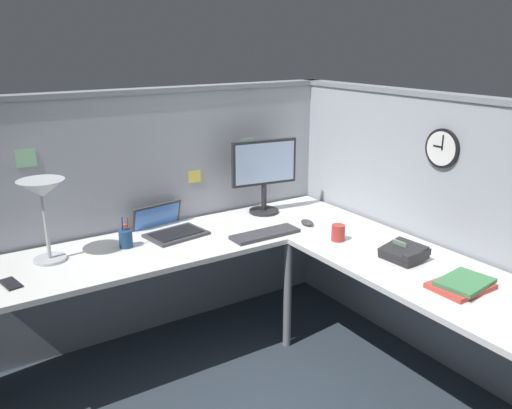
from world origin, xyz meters
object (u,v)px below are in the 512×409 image
Objects in this scene: cell_phone at (11,284)px; book_stack at (462,284)px; keyboard at (265,234)px; computer_mouse at (307,223)px; laptop at (168,228)px; pen_cup at (126,238)px; office_phone at (405,253)px; wall_clock at (443,148)px; coffee_mug at (338,233)px; desk_lamp_dome at (42,195)px; monitor at (264,171)px.

book_stack is (1.80, -1.21, 0.02)m from cell_phone.
keyboard is 2.99× the size of cell_phone.
laptop is at bearing 154.97° from computer_mouse.
pen_cup is 1.55m from office_phone.
computer_mouse is at bearing -25.03° from laptop.
pen_cup is 1.80m from book_stack.
laptop reaches higher than keyboard.
cell_phone is 2.16m from book_stack.
wall_clock reaches higher than computer_mouse.
coffee_mug is at bearing -41.18° from laptop.
computer_mouse is 1.57m from desk_lamp_dome.
desk_lamp_dome reaches higher than office_phone.
book_stack is at bearing -127.69° from wall_clock.
keyboard is 0.33m from computer_mouse.
coffee_mug is at bearing -92.76° from computer_mouse.
desk_lamp_dome is 0.51m from pen_cup.
desk_lamp_dome is 2.16m from wall_clock.
monitor is 3.47× the size of cell_phone.
pen_cup is at bearing 140.37° from office_phone.
office_phone is (0.09, -0.72, 0.02)m from computer_mouse.
keyboard is 1.99× the size of office_phone.
cell_phone is at bearing 166.75° from coffee_mug.
keyboard is at bearing -14.78° from desk_lamp_dome.
book_stack is (-0.03, -0.39, -0.02)m from office_phone.
cell_phone is 2.35m from wall_clock.
coffee_mug is at bearing -83.80° from monitor.
computer_mouse is (0.09, -0.36, -0.28)m from monitor.
pen_cup is (-0.77, 0.28, 0.04)m from keyboard.
office_phone reaches higher than coffee_mug.
office_phone is at bearing -35.58° from cell_phone.
monitor is 1.13m from office_phone.
desk_lamp_dome reaches higher than book_stack.
coffee_mug is at bearing -22.11° from desk_lamp_dome.
laptop is at bearing 179.34° from monitor.
coffee_mug is at bearing 104.52° from office_phone.
wall_clock is (0.43, -0.64, 0.54)m from computer_mouse.
coffee_mug is 0.75m from wall_clock.
office_phone is at bearing -165.51° from wall_clock.
monitor reaches higher than pen_cup.
wall_clock is at bearing -25.74° from desk_lamp_dome.
laptop is 0.60m from keyboard.
computer_mouse is 0.72× the size of cell_phone.
wall_clock reaches higher than book_stack.
computer_mouse is 0.73m from office_phone.
laptop is 1.94× the size of wall_clock.
pen_cup is at bearing 3.24° from cell_phone.
pen_cup is at bearing -174.27° from monitor.
coffee_mug is (-0.08, 0.80, 0.03)m from book_stack.
desk_lamp_dome reaches higher than pen_cup.
coffee_mug is (-0.11, 0.41, 0.01)m from office_phone.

